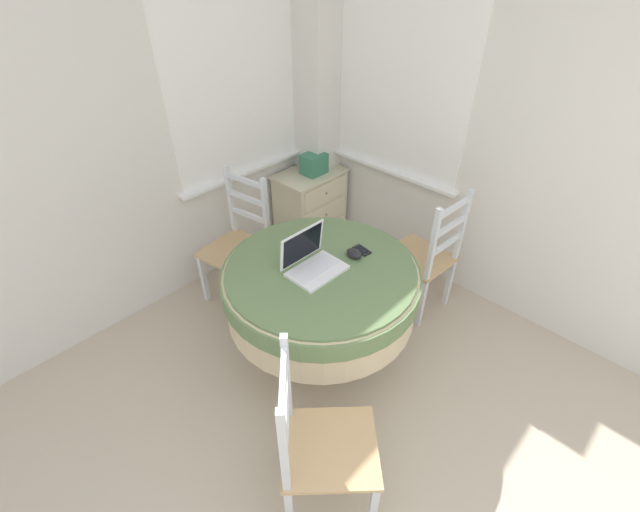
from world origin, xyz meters
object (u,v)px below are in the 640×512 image
(storage_box, at_px, (314,164))
(dining_chair_camera_near, at_px, (319,445))
(computer_mouse, at_px, (354,254))
(round_dining_table, at_px, (321,287))
(cell_phone, at_px, (362,250))
(laptop, at_px, (312,262))
(corner_cabinet, at_px, (311,206))
(dining_chair_near_back_window, at_px, (239,244))
(dining_chair_near_right_window, at_px, (425,257))

(storage_box, bearing_deg, dining_chair_camera_near, -135.04)
(computer_mouse, relative_size, storage_box, 0.52)
(round_dining_table, distance_m, cell_phone, 0.33)
(laptop, relative_size, cell_phone, 2.66)
(corner_cabinet, bearing_deg, cell_phone, -121.52)
(dining_chair_near_back_window, height_order, corner_cabinet, dining_chair_near_back_window)
(corner_cabinet, bearing_deg, dining_chair_near_back_window, -169.54)
(corner_cabinet, relative_size, storage_box, 3.26)
(dining_chair_near_back_window, xyz_separation_m, dining_chair_camera_near, (-0.70, -1.49, 0.00))
(round_dining_table, relative_size, laptop, 3.62)
(computer_mouse, xyz_separation_m, storage_box, (0.79, 1.10, -0.05))
(round_dining_table, relative_size, cell_phone, 9.64)
(cell_phone, relative_size, storage_box, 0.60)
(laptop, bearing_deg, storage_box, 44.03)
(laptop, bearing_deg, dining_chair_camera_near, -133.51)
(dining_chair_camera_near, bearing_deg, storage_box, 44.96)
(dining_chair_camera_near, bearing_deg, round_dining_table, 43.20)
(round_dining_table, distance_m, corner_cabinet, 1.46)
(laptop, bearing_deg, round_dining_table, -36.16)
(cell_phone, height_order, dining_chair_near_right_window, dining_chair_near_right_window)
(laptop, xyz_separation_m, cell_phone, (0.33, -0.09, -0.04))
(storage_box, bearing_deg, round_dining_table, -133.96)
(dining_chair_camera_near, bearing_deg, corner_cabinet, 45.77)
(laptop, xyz_separation_m, dining_chair_near_back_window, (0.10, 0.86, -0.35))
(computer_mouse, relative_size, cell_phone, 0.87)
(cell_phone, height_order, dining_chair_camera_near, dining_chair_camera_near)
(dining_chair_camera_near, bearing_deg, computer_mouse, 32.11)
(laptop, xyz_separation_m, storage_box, (1.04, 1.00, -0.07))
(laptop, distance_m, computer_mouse, 0.27)
(dining_chair_near_back_window, bearing_deg, corner_cabinet, 10.46)
(round_dining_table, distance_m, laptop, 0.20)
(laptop, distance_m, cell_phone, 0.34)
(computer_mouse, bearing_deg, dining_chair_near_back_window, 98.63)
(laptop, bearing_deg, dining_chair_near_back_window, 83.27)
(laptop, bearing_deg, computer_mouse, -22.26)
(computer_mouse, xyz_separation_m, dining_chair_camera_near, (-0.85, -0.53, -0.33))
(computer_mouse, distance_m, dining_chair_camera_near, 1.05)
(dining_chair_near_back_window, relative_size, dining_chair_near_right_window, 1.00)
(laptop, height_order, dining_chair_near_back_window, laptop)
(dining_chair_near_right_window, bearing_deg, cell_phone, 168.47)
(computer_mouse, distance_m, corner_cabinet, 1.44)
(computer_mouse, height_order, dining_chair_near_back_window, dining_chair_near_back_window)
(dining_chair_near_right_window, bearing_deg, corner_cabinet, 85.11)
(laptop, relative_size, dining_chair_near_right_window, 0.32)
(laptop, bearing_deg, dining_chair_near_right_window, -13.15)
(round_dining_table, height_order, corner_cabinet, round_dining_table)
(computer_mouse, bearing_deg, storage_box, 54.40)
(cell_phone, xyz_separation_m, dining_chair_camera_near, (-0.93, -0.54, -0.31))
(round_dining_table, relative_size, computer_mouse, 11.09)
(computer_mouse, distance_m, storage_box, 1.36)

